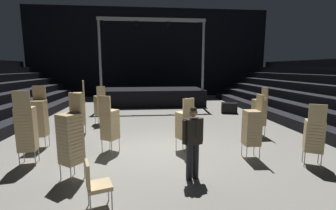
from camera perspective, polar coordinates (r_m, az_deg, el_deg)
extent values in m
cube|color=gray|center=(7.72, -1.32, -11.26)|extent=(22.00, 30.00, 0.10)
cube|color=black|center=(22.27, -4.41, 12.53)|extent=(22.00, 0.30, 8.00)
cube|color=black|center=(10.86, 32.55, -5.20)|extent=(0.75, 24.00, 0.45)
cube|color=black|center=(11.25, 35.75, -2.69)|extent=(0.75, 24.00, 0.45)
cube|color=black|center=(16.98, -3.84, 2.04)|extent=(7.16, 3.34, 1.14)
cylinder|color=#9EA0A8|center=(15.69, -16.25, 11.45)|extent=(0.16, 0.16, 4.50)
cylinder|color=#9EA0A8|center=(15.92, 8.55, 11.67)|extent=(0.16, 0.16, 4.50)
cube|color=#9EA0A8|center=(15.73, -3.86, 20.05)|extent=(6.86, 0.20, 0.20)
cylinder|color=black|center=(15.88, -15.66, 18.83)|extent=(0.18, 0.18, 0.22)
cylinder|color=black|center=(15.68, -7.82, 19.20)|extent=(0.18, 0.18, 0.22)
cylinder|color=black|center=(15.76, 0.11, 19.24)|extent=(0.18, 0.18, 0.22)
cylinder|color=black|center=(16.09, 7.82, 18.94)|extent=(0.18, 0.18, 0.22)
cylinder|color=black|center=(5.79, 6.75, -13.33)|extent=(0.15, 0.15, 0.86)
cylinder|color=black|center=(5.70, 5.20, -13.68)|extent=(0.15, 0.15, 0.86)
cube|color=silver|center=(5.45, 6.45, -6.53)|extent=(0.20, 0.16, 0.61)
cube|color=black|center=(5.50, 6.10, -6.39)|extent=(0.46, 0.36, 0.61)
cube|color=black|center=(5.39, 6.79, -5.92)|extent=(0.06, 0.03, 0.39)
cylinder|color=black|center=(5.63, 8.12, -5.95)|extent=(0.12, 0.12, 0.56)
cylinder|color=black|center=(5.38, 4.00, -6.59)|extent=(0.12, 0.12, 0.56)
sphere|color=#936B4C|center=(5.40, 6.18, -1.81)|extent=(0.20, 0.20, 0.20)
sphere|color=black|center=(5.39, 6.19, -1.24)|extent=(0.17, 0.17, 0.17)
cylinder|color=#B2B5BA|center=(7.70, 2.00, -9.35)|extent=(0.02, 0.02, 0.40)
cylinder|color=#B2B5BA|center=(7.91, 4.32, -8.88)|extent=(0.02, 0.02, 0.40)
cylinder|color=#B2B5BA|center=(7.40, 3.65, -10.13)|extent=(0.02, 0.02, 0.40)
cylinder|color=#B2B5BA|center=(7.62, 6.02, -9.60)|extent=(0.02, 0.02, 0.40)
cube|color=tan|center=(7.58, 4.01, -7.75)|extent=(0.59, 0.59, 0.08)
cube|color=tan|center=(7.56, 4.02, -7.13)|extent=(0.59, 0.59, 0.08)
cube|color=tan|center=(7.53, 4.03, -6.51)|extent=(0.59, 0.59, 0.08)
cube|color=tan|center=(7.51, 4.04, -5.88)|extent=(0.59, 0.59, 0.08)
cube|color=tan|center=(7.49, 4.04, -5.26)|extent=(0.59, 0.59, 0.08)
cube|color=tan|center=(7.47, 4.05, -4.62)|extent=(0.59, 0.59, 0.08)
cube|color=tan|center=(7.45, 4.06, -3.99)|extent=(0.59, 0.59, 0.08)
cube|color=tan|center=(7.43, 4.06, -3.35)|extent=(0.59, 0.59, 0.08)
cube|color=tan|center=(7.41, 4.07, -2.71)|extent=(0.59, 0.59, 0.08)
cube|color=tan|center=(7.40, 4.08, -2.06)|extent=(0.59, 0.59, 0.08)
cube|color=tan|center=(7.20, 5.01, -0.19)|extent=(0.39, 0.22, 0.46)
cylinder|color=#B2B5BA|center=(7.20, 18.59, -11.15)|extent=(0.02, 0.02, 0.40)
cylinder|color=#B2B5BA|center=(7.54, 17.51, -10.19)|extent=(0.02, 0.02, 0.40)
cylinder|color=#B2B5BA|center=(7.35, 21.40, -10.90)|extent=(0.02, 0.02, 0.40)
cylinder|color=#B2B5BA|center=(7.68, 20.21, -9.98)|extent=(0.02, 0.02, 0.40)
cube|color=tan|center=(7.36, 19.53, -8.77)|extent=(0.46, 0.46, 0.08)
cube|color=tan|center=(7.34, 19.56, -8.14)|extent=(0.46, 0.46, 0.08)
cube|color=tan|center=(7.32, 19.60, -7.50)|extent=(0.46, 0.46, 0.08)
cube|color=tan|center=(7.29, 19.63, -6.86)|extent=(0.46, 0.46, 0.08)
cube|color=tan|center=(7.27, 19.67, -6.21)|extent=(0.46, 0.46, 0.08)
cube|color=tan|center=(7.25, 19.71, -5.56)|extent=(0.46, 0.46, 0.08)
cube|color=tan|center=(7.23, 19.74, -4.91)|extent=(0.46, 0.46, 0.08)
cube|color=tan|center=(7.21, 19.78, -4.26)|extent=(0.46, 0.46, 0.08)
cube|color=tan|center=(7.19, 19.81, -3.60)|extent=(0.46, 0.46, 0.08)
cube|color=tan|center=(7.18, 19.85, -2.93)|extent=(0.46, 0.46, 0.08)
cube|color=tan|center=(7.16, 19.89, -2.27)|extent=(0.46, 0.46, 0.08)
cube|color=tan|center=(7.14, 19.92, -1.60)|extent=(0.46, 0.46, 0.08)
cube|color=tan|center=(7.18, 21.47, 0.57)|extent=(0.07, 0.41, 0.46)
cylinder|color=#B2B5BA|center=(9.70, 20.52, -6.06)|extent=(0.02, 0.02, 0.40)
cylinder|color=#B2B5BA|center=(10.03, 19.53, -5.52)|extent=(0.02, 0.02, 0.40)
cylinder|color=#B2B5BA|center=(9.88, 22.49, -5.91)|extent=(0.02, 0.02, 0.40)
cylinder|color=#B2B5BA|center=(10.20, 21.46, -5.39)|extent=(0.02, 0.02, 0.40)
cube|color=tan|center=(9.89, 21.08, -4.35)|extent=(0.45, 0.45, 0.08)
cube|color=tan|center=(9.87, 21.11, -3.87)|extent=(0.45, 0.45, 0.08)
cube|color=tan|center=(9.86, 21.14, -3.39)|extent=(0.45, 0.45, 0.08)
cube|color=tan|center=(9.84, 21.16, -2.91)|extent=(0.45, 0.45, 0.08)
cube|color=tan|center=(9.82, 21.19, -2.42)|extent=(0.45, 0.45, 0.08)
cube|color=tan|center=(9.81, 21.22, -1.93)|extent=(0.45, 0.45, 0.08)
cube|color=tan|center=(9.79, 21.25, -1.45)|extent=(0.45, 0.45, 0.08)
cube|color=tan|center=(9.78, 21.28, -0.96)|extent=(0.45, 0.45, 0.08)
cube|color=tan|center=(9.76, 21.31, -0.47)|extent=(0.45, 0.45, 0.08)
cube|color=tan|center=(9.75, 21.33, 0.03)|extent=(0.45, 0.45, 0.08)
cube|color=tan|center=(9.74, 21.36, 0.52)|extent=(0.45, 0.45, 0.08)
cube|color=tan|center=(9.73, 21.39, 1.02)|extent=(0.45, 0.45, 0.08)
cube|color=tan|center=(9.79, 22.49, 2.61)|extent=(0.06, 0.41, 0.46)
cylinder|color=#B2B5BA|center=(11.75, -17.28, -3.31)|extent=(0.02, 0.02, 0.40)
cylinder|color=#B2B5BA|center=(11.88, -15.55, -3.11)|extent=(0.02, 0.02, 0.40)
cylinder|color=#B2B5BA|center=(11.40, -16.63, -3.66)|extent=(0.02, 0.02, 0.40)
cylinder|color=#B2B5BA|center=(11.53, -14.86, -3.44)|extent=(0.02, 0.02, 0.40)
cube|color=tan|center=(11.59, -16.13, -2.20)|extent=(0.60, 0.60, 0.08)
cube|color=tan|center=(11.57, -16.15, -1.79)|extent=(0.60, 0.60, 0.08)
cube|color=tan|center=(11.56, -16.17, -1.38)|extent=(0.60, 0.60, 0.08)
cube|color=tan|center=(11.54, -16.19, -0.96)|extent=(0.60, 0.60, 0.08)
cube|color=tan|center=(11.53, -16.21, -0.55)|extent=(0.60, 0.60, 0.08)
cube|color=tan|center=(11.52, -16.22, -0.13)|extent=(0.60, 0.60, 0.08)
cube|color=tan|center=(11.50, -16.24, 0.29)|extent=(0.60, 0.60, 0.08)
cube|color=tan|center=(11.49, -16.26, 0.71)|extent=(0.60, 0.60, 0.08)
cube|color=tan|center=(11.48, -16.28, 1.13)|extent=(0.60, 0.60, 0.08)
cube|color=tan|center=(11.47, -16.30, 1.55)|extent=(0.60, 0.60, 0.08)
cube|color=tan|center=(11.46, -16.32, 1.97)|extent=(0.60, 0.60, 0.08)
cube|color=tan|center=(11.25, -16.03, 3.25)|extent=(0.37, 0.25, 0.46)
cylinder|color=#B2B5BA|center=(8.70, -27.71, -8.23)|extent=(0.02, 0.02, 0.40)
cylinder|color=#B2B5BA|center=(8.83, -30.07, -8.18)|extent=(0.02, 0.02, 0.40)
cylinder|color=#B2B5BA|center=(9.05, -26.95, -7.54)|extent=(0.02, 0.02, 0.40)
cylinder|color=#B2B5BA|center=(9.17, -29.23, -7.50)|extent=(0.02, 0.02, 0.40)
cube|color=tan|center=(8.88, -28.61, -6.35)|extent=(0.47, 0.47, 0.08)
cube|color=tan|center=(8.85, -28.65, -5.82)|extent=(0.47, 0.47, 0.08)
cube|color=tan|center=(8.84, -28.69, -5.29)|extent=(0.47, 0.47, 0.08)
cube|color=tan|center=(8.82, -28.73, -4.75)|extent=(0.47, 0.47, 0.08)
cube|color=tan|center=(8.80, -28.77, -4.21)|extent=(0.47, 0.47, 0.08)
cube|color=tan|center=(8.78, -28.81, -3.67)|extent=(0.47, 0.47, 0.08)
cube|color=tan|center=(8.76, -28.86, -3.13)|extent=(0.47, 0.47, 0.08)
cube|color=tan|center=(8.75, -28.90, -2.59)|extent=(0.47, 0.47, 0.08)
cube|color=tan|center=(8.73, -28.94, -2.04)|extent=(0.47, 0.47, 0.08)
cube|color=tan|center=(8.72, -28.98, -1.49)|extent=(0.47, 0.47, 0.08)
cube|color=tan|center=(8.71, -29.03, -0.94)|extent=(0.47, 0.47, 0.08)
cube|color=tan|center=(8.69, -29.07, -0.39)|extent=(0.47, 0.47, 0.08)
cube|color=tan|center=(8.68, -29.11, 0.17)|extent=(0.47, 0.47, 0.08)
cube|color=tan|center=(8.67, -29.15, 0.72)|extent=(0.47, 0.47, 0.08)
cube|color=tan|center=(8.82, -28.86, 2.65)|extent=(0.41, 0.07, 0.46)
cylinder|color=#B2B5BA|center=(7.76, 29.95, -10.45)|extent=(0.02, 0.02, 0.40)
cylinder|color=#B2B5BA|center=(7.82, 32.76, -10.54)|extent=(0.02, 0.02, 0.40)
cylinder|color=#B2B5BA|center=(7.40, 30.31, -11.39)|extent=(0.02, 0.02, 0.40)
cylinder|color=#B2B5BA|center=(7.47, 33.25, -11.48)|extent=(0.02, 0.02, 0.40)
cube|color=tan|center=(7.54, 31.72, -9.22)|extent=(0.60, 0.60, 0.08)
cube|color=tan|center=(7.51, 31.77, -8.60)|extent=(0.60, 0.60, 0.08)
cube|color=tan|center=(7.49, 31.83, -7.98)|extent=(0.60, 0.60, 0.08)
cube|color=tan|center=(7.47, 31.88, -7.35)|extent=(0.60, 0.60, 0.08)
cube|color=tan|center=(7.44, 31.94, -6.72)|extent=(0.60, 0.60, 0.08)
cube|color=tan|center=(7.42, 31.99, -6.09)|extent=(0.60, 0.60, 0.08)
cube|color=tan|center=(7.40, 32.05, -5.45)|extent=(0.60, 0.60, 0.08)
cube|color=tan|center=(7.39, 32.10, -4.81)|extent=(0.60, 0.60, 0.08)
cube|color=tan|center=(7.37, 32.16, -4.17)|extent=(0.60, 0.60, 0.08)
cube|color=tan|center=(7.35, 32.21, -3.52)|extent=(0.60, 0.60, 0.08)
cube|color=tan|center=(7.11, 32.64, -1.70)|extent=(0.38, 0.24, 0.46)
cylinder|color=#B2B5BA|center=(7.86, -31.68, -10.36)|extent=(0.02, 0.02, 0.40)
cylinder|color=#B2B5BA|center=(7.76, -28.94, -10.38)|extent=(0.02, 0.02, 0.40)
cylinder|color=#B2B5BA|center=(7.51, -32.48, -11.29)|extent=(0.02, 0.02, 0.40)
cylinder|color=#B2B5BA|center=(7.41, -29.61, -11.32)|extent=(0.02, 0.02, 0.40)
cube|color=tan|center=(7.56, -30.83, -9.09)|extent=(0.51, 0.51, 0.08)
cube|color=tan|center=(7.53, -30.88, -8.48)|extent=(0.51, 0.51, 0.08)
cube|color=tan|center=(7.51, -30.93, -7.86)|extent=(0.51, 0.51, 0.08)
cube|color=tan|center=(7.49, -30.98, -7.23)|extent=(0.51, 0.51, 0.08)
cube|color=tan|center=(7.47, -31.04, -6.60)|extent=(0.51, 0.51, 0.08)
cube|color=tan|center=(7.45, -31.09, -5.97)|extent=(0.51, 0.51, 0.08)
cube|color=tan|center=(7.43, -31.14, -5.34)|extent=(0.51, 0.51, 0.08)
cube|color=tan|center=(7.41, -31.20, -4.70)|extent=(0.51, 0.51, 0.08)
cube|color=tan|center=(7.39, -31.25, -4.06)|extent=(0.51, 0.51, 0.08)
cube|color=tan|center=(7.37, -31.30, -3.41)|extent=(0.51, 0.51, 0.08)
cube|color=tan|center=(7.36, -31.36, -2.76)|extent=(0.51, 0.51, 0.08)
cube|color=tan|center=(7.34, -31.41, -2.11)|extent=(0.51, 0.51, 0.08)
cube|color=tan|center=(7.33, -31.47, -1.46)|extent=(0.51, 0.51, 0.08)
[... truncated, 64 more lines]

